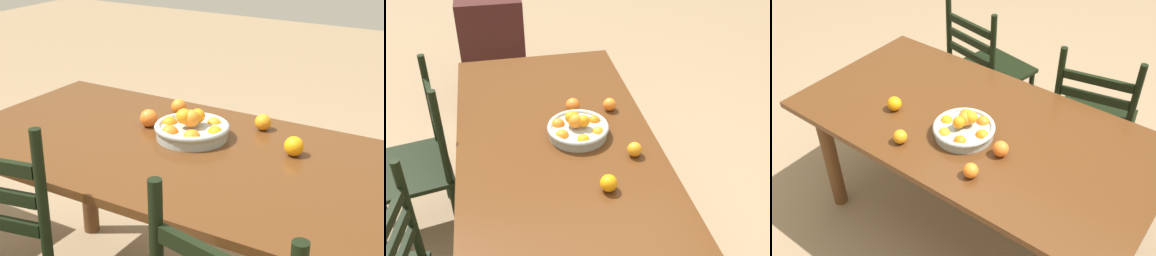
{
  "view_description": "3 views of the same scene",
  "coord_description": "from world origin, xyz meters",
  "views": [
    {
      "loc": [
        -1.0,
        1.61,
        1.58
      ],
      "look_at": [
        0.02,
        -0.1,
        0.79
      ],
      "focal_mm": 53.84,
      "sensor_mm": 36.0,
      "label": 1
    },
    {
      "loc": [
        -1.67,
        0.24,
        1.99
      ],
      "look_at": [
        0.02,
        -0.1,
        0.79
      ],
      "focal_mm": 43.09,
      "sensor_mm": 36.0,
      "label": 2
    },
    {
      "loc": [
        0.97,
        -1.38,
        2.06
      ],
      "look_at": [
        0.02,
        -0.1,
        0.79
      ],
      "focal_mm": 42.49,
      "sensor_mm": 36.0,
      "label": 3
    }
  ],
  "objects": [
    {
      "name": "cabinet",
      "position": [
        1.68,
        0.24,
        0.47
      ],
      "size": [
        0.76,
        0.45,
        0.93
      ],
      "primitive_type": "cube",
      "rotation": [
        0.0,
        0.0,
        -0.01
      ],
      "color": "#371715",
      "rests_on": "ground"
    },
    {
      "name": "ground_plane",
      "position": [
        0.0,
        0.0,
        0.0
      ],
      "size": [
        12.0,
        12.0,
        0.0
      ],
      "primitive_type": "plane",
      "color": "#8B7255"
    },
    {
      "name": "orange_loose_2",
      "position": [
        -0.18,
        -0.31,
        0.78
      ],
      "size": [
        0.06,
        0.06,
        0.06
      ],
      "primitive_type": "sphere",
      "color": "orange",
      "rests_on": "dining_table"
    },
    {
      "name": "orange_loose_0",
      "position": [
        0.23,
        -0.12,
        0.78
      ],
      "size": [
        0.07,
        0.07,
        0.07
      ],
      "primitive_type": "sphere",
      "color": "orange",
      "rests_on": "dining_table"
    },
    {
      "name": "orange_loose_3",
      "position": [
        -0.37,
        -0.15,
        0.78
      ],
      "size": [
        0.07,
        0.07,
        0.07
      ],
      "primitive_type": "sphere",
      "color": "orange",
      "rests_on": "dining_table"
    },
    {
      "name": "fruit_bowl",
      "position": [
        0.02,
        -0.1,
        0.78
      ],
      "size": [
        0.28,
        0.28,
        0.12
      ],
      "color": "#98A19C",
      "rests_on": "dining_table"
    },
    {
      "name": "orange_loose_1",
      "position": [
        0.2,
        -0.3,
        0.78
      ],
      "size": [
        0.06,
        0.06,
        0.06
      ],
      "primitive_type": "sphere",
      "color": "orange",
      "rests_on": "dining_table"
    },
    {
      "name": "dining_table",
      "position": [
        0.0,
        0.0,
        0.63
      ],
      "size": [
        1.75,
        0.9,
        0.75
      ],
      "color": "#4F2C13",
      "rests_on": "ground"
    },
    {
      "name": "chair_by_cabinet",
      "position": [
        0.33,
        0.7,
        0.45
      ],
      "size": [
        0.52,
        0.52,
        0.97
      ],
      "rotation": [
        0.0,
        0.0,
        3.33
      ],
      "color": "black",
      "rests_on": "ground"
    }
  ]
}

